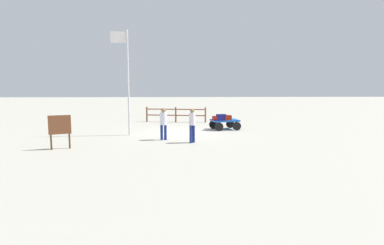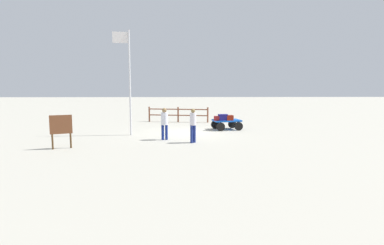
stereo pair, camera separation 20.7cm
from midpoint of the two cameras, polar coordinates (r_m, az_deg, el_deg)
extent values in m
plane|color=#ABA697|center=(19.00, -0.71, -1.81)|extent=(120.00, 120.00, 0.00)
cube|color=blue|center=(20.25, 6.69, 0.37)|extent=(1.91, 1.47, 0.10)
cube|color=blue|center=(20.00, 4.51, 0.32)|extent=(0.30, 1.09, 0.10)
cylinder|color=black|center=(19.54, 5.60, -0.80)|extent=(0.56, 0.23, 0.55)
cylinder|color=black|center=(20.66, 4.55, -0.38)|extent=(0.56, 0.23, 0.55)
cylinder|color=black|center=(19.95, 8.88, -0.69)|extent=(0.56, 0.23, 0.55)
cylinder|color=black|center=(21.05, 7.67, -0.28)|extent=(0.56, 0.23, 0.55)
cube|color=maroon|center=(19.74, 5.07, 0.78)|extent=(0.53, 0.39, 0.28)
cube|color=navy|center=(19.79, 6.02, 0.95)|extent=(0.62, 0.48, 0.39)
cube|color=maroon|center=(19.91, 7.17, 0.87)|extent=(0.52, 0.47, 0.32)
cylinder|color=navy|center=(15.53, 0.83, -2.09)|extent=(0.14, 0.14, 0.89)
cylinder|color=navy|center=(15.38, 0.32, -2.17)|extent=(0.14, 0.14, 0.89)
cylinder|color=silver|center=(15.36, 0.58, 0.63)|extent=(0.45, 0.45, 0.61)
sphere|color=olive|center=(15.32, 0.58, 2.16)|extent=(0.21, 0.21, 0.21)
cylinder|color=navy|center=(16.38, -4.36, -1.80)|extent=(0.14, 0.14, 0.80)
cylinder|color=navy|center=(16.34, -5.05, -1.83)|extent=(0.14, 0.14, 0.80)
cylinder|color=silver|center=(16.27, -4.73, 0.70)|extent=(0.45, 0.45, 0.65)
sphere|color=olive|center=(16.23, -4.75, 2.26)|extent=(0.24, 0.24, 0.24)
cylinder|color=silver|center=(18.05, -11.04, 7.06)|extent=(0.10, 0.10, 5.93)
cube|color=white|center=(18.34, -12.76, 15.04)|extent=(0.86, 0.14, 0.61)
cylinder|color=#4C3319|center=(15.18, -21.05, -3.14)|extent=(0.08, 0.08, 0.68)
cylinder|color=#4C3319|center=(15.17, -23.92, -3.28)|extent=(0.08, 0.08, 0.68)
cube|color=brown|center=(15.06, -22.62, -0.34)|extent=(0.90, 0.42, 0.85)
cylinder|color=brown|center=(24.02, 3.16, 1.40)|extent=(0.12, 0.12, 1.18)
cylinder|color=brown|center=(24.36, -2.33, 1.48)|extent=(0.12, 0.12, 1.18)
cylinder|color=brown|center=(24.91, -7.63, 1.54)|extent=(0.12, 0.12, 1.18)
cube|color=brown|center=(24.32, -2.34, 2.45)|extent=(4.63, 0.90, 0.08)
cube|color=brown|center=(24.36, -2.33, 1.34)|extent=(4.63, 0.90, 0.08)
camera|label=1|loc=(0.10, -89.54, 0.05)|focal=28.98mm
camera|label=2|loc=(0.10, 90.46, -0.05)|focal=28.98mm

